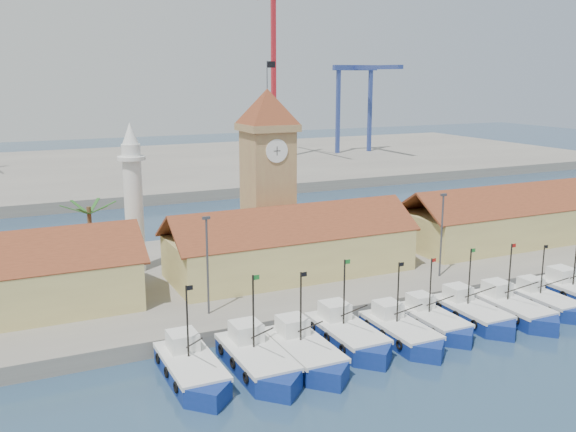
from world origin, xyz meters
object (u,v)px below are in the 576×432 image
boat_5 (434,323)px  minaret (133,197)px  boat_0 (193,371)px  clock_tower (268,171)px

boat_5 → minaret: bearing=130.6°
minaret → boat_5: bearing=-49.4°
boat_0 → minaret: size_ratio=0.63×
boat_0 → boat_5: (22.80, 0.25, -0.08)m
boat_5 → minaret: size_ratio=0.56×
boat_5 → clock_tower: bearing=105.6°
boat_5 → clock_tower: 26.38m
boat_0 → clock_tower: bearing=54.8°
boat_5 → minaret: minaret is taller
boat_0 → minaret: bearing=86.9°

